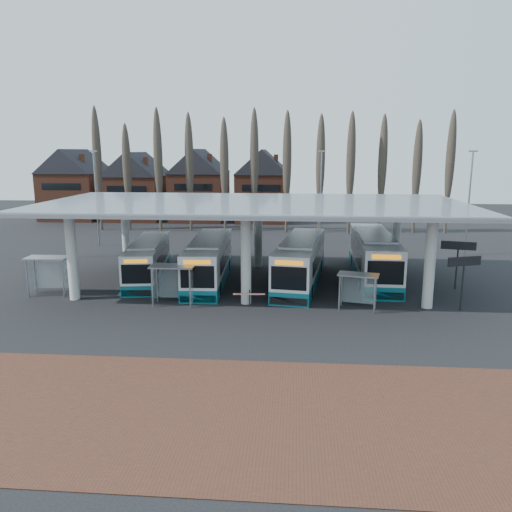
# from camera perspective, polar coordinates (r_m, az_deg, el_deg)

# --- Properties ---
(ground) EXTENTS (140.00, 140.00, 0.00)m
(ground) POSITION_cam_1_polar(r_m,az_deg,el_deg) (31.67, -1.58, -6.76)
(ground) COLOR black
(ground) RESTS_ON ground
(brick_strip) EXTENTS (70.00, 10.00, 0.03)m
(brick_strip) POSITION_cam_1_polar(r_m,az_deg,el_deg) (20.76, -5.26, -17.36)
(brick_strip) COLOR #512F20
(brick_strip) RESTS_ON ground
(station_canopy) EXTENTS (32.00, 16.00, 6.34)m
(station_canopy) POSITION_cam_1_polar(r_m,az_deg,el_deg) (38.22, -0.36, 5.24)
(station_canopy) COLOR silver
(station_canopy) RESTS_ON ground
(poplar_row) EXTENTS (45.10, 1.10, 14.50)m
(poplar_row) POSITION_cam_1_polar(r_m,az_deg,el_deg) (62.92, 1.61, 10.70)
(poplar_row) COLOR #473D33
(poplar_row) RESTS_ON ground
(townhouse_row) EXTENTS (36.80, 10.30, 12.25)m
(townhouse_row) POSITION_cam_1_polar(r_m,az_deg,el_deg) (76.34, -9.99, 8.62)
(townhouse_row) COLOR brown
(townhouse_row) RESTS_ON ground
(lamp_post_a) EXTENTS (0.80, 0.16, 10.17)m
(lamp_post_a) POSITION_cam_1_polar(r_m,az_deg,el_deg) (56.21, -17.80, 6.48)
(lamp_post_a) COLOR slate
(lamp_post_a) RESTS_ON ground
(lamp_post_b) EXTENTS (0.80, 0.16, 10.17)m
(lamp_post_b) POSITION_cam_1_polar(r_m,az_deg,el_deg) (56.09, 7.40, 6.94)
(lamp_post_b) COLOR slate
(lamp_post_b) RESTS_ON ground
(lamp_post_c) EXTENTS (0.80, 0.16, 10.17)m
(lamp_post_c) POSITION_cam_1_polar(r_m,az_deg,el_deg) (52.78, 23.15, 5.77)
(lamp_post_c) COLOR slate
(lamp_post_c) RESTS_ON ground
(bus_0) EXTENTS (3.90, 11.30, 3.08)m
(bus_0) POSITION_cam_1_polar(r_m,az_deg,el_deg) (41.26, -12.19, -0.49)
(bus_0) COLOR silver
(bus_0) RESTS_ON ground
(bus_1) EXTENTS (3.18, 12.35, 3.40)m
(bus_1) POSITION_cam_1_polar(r_m,az_deg,el_deg) (39.56, -5.39, -0.58)
(bus_1) COLOR silver
(bus_1) RESTS_ON ground
(bus_2) EXTENTS (4.33, 12.88, 3.51)m
(bus_2) POSITION_cam_1_polar(r_m,az_deg,el_deg) (39.00, 5.12, -0.68)
(bus_2) COLOR silver
(bus_2) RESTS_ON ground
(bus_3) EXTENTS (3.19, 13.26, 3.66)m
(bus_3) POSITION_cam_1_polar(r_m,az_deg,el_deg) (41.50, 13.26, -0.08)
(bus_3) COLOR silver
(bus_3) RESTS_ON ground
(shelter_0) EXTENTS (3.03, 1.60, 2.76)m
(shelter_0) POSITION_cam_1_polar(r_m,az_deg,el_deg) (38.58, -22.58, -1.16)
(shelter_0) COLOR gray
(shelter_0) RESTS_ON ground
(shelter_1) EXTENTS (2.93, 1.47, 2.72)m
(shelter_1) POSITION_cam_1_polar(r_m,az_deg,el_deg) (33.73, -9.43, -2.24)
(shelter_1) COLOR gray
(shelter_1) RESTS_ON ground
(shelter_2) EXTENTS (2.80, 1.84, 2.39)m
(shelter_2) POSITION_cam_1_polar(r_m,az_deg,el_deg) (33.01, 11.61, -3.07)
(shelter_2) COLOR gray
(shelter_2) RESTS_ON ground
(info_sign_0) EXTENTS (2.29, 0.94, 3.55)m
(info_sign_0) POSITION_cam_1_polar(r_m,az_deg,el_deg) (34.45, 22.69, -1.01)
(info_sign_0) COLOR black
(info_sign_0) RESTS_ON ground
(info_sign_1) EXTENTS (2.41, 0.66, 3.62)m
(info_sign_1) POSITION_cam_1_polar(r_m,az_deg,el_deg) (39.61, 22.10, 0.72)
(info_sign_1) COLOR black
(info_sign_1) RESTS_ON ground
(barrier) EXTENTS (2.12, 0.64, 1.06)m
(barrier) POSITION_cam_1_polar(r_m,az_deg,el_deg) (33.01, -0.78, -4.47)
(barrier) COLOR black
(barrier) RESTS_ON ground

